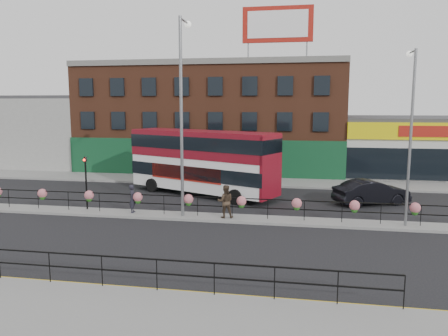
% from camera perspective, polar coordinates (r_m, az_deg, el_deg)
% --- Properties ---
extents(ground, '(120.00, 120.00, 0.00)m').
position_cam_1_polar(ground, '(24.98, -1.21, -6.67)').
color(ground, black).
rests_on(ground, ground).
extents(south_pavement, '(60.00, 4.00, 0.15)m').
position_cam_1_polar(south_pavement, '(14.12, -11.33, -18.74)').
color(south_pavement, gray).
rests_on(south_pavement, ground).
extents(north_pavement, '(60.00, 4.00, 0.15)m').
position_cam_1_polar(north_pavement, '(36.54, 2.47, -1.75)').
color(north_pavement, gray).
rests_on(north_pavement, ground).
extents(median, '(60.00, 1.60, 0.15)m').
position_cam_1_polar(median, '(24.96, -1.21, -6.50)').
color(median, gray).
rests_on(median, ground).
extents(yellow_line_inner, '(60.00, 0.10, 0.01)m').
position_cam_1_polar(yellow_line_inner, '(16.10, -8.24, -15.41)').
color(yellow_line_inner, gold).
rests_on(yellow_line_inner, ground).
extents(yellow_line_outer, '(60.00, 0.10, 0.01)m').
position_cam_1_polar(yellow_line_outer, '(15.94, -8.45, -15.66)').
color(yellow_line_outer, gold).
rests_on(yellow_line_outer, ground).
extents(brick_building, '(25.00, 12.21, 10.30)m').
position_cam_1_polar(brick_building, '(44.51, -1.25, 6.60)').
color(brick_building, brown).
rests_on(brick_building, ground).
extents(supermarket, '(15.00, 12.25, 5.30)m').
position_cam_1_polar(supermarket, '(45.16, 24.51, 2.73)').
color(supermarket, silver).
rests_on(supermarket, ground).
extents(warehouse_west, '(15.50, 12.00, 7.30)m').
position_cam_1_polar(warehouse_west, '(52.49, -23.54, 4.56)').
color(warehouse_west, '#9A9A95').
rests_on(warehouse_west, ground).
extents(billboard, '(6.00, 0.29, 4.40)m').
position_cam_1_polar(billboard, '(39.30, 7.01, 18.11)').
color(billboard, '#A01B12').
rests_on(billboard, brick_building).
extents(median_railing, '(30.04, 0.56, 1.23)m').
position_cam_1_polar(median_railing, '(24.73, -1.22, -4.33)').
color(median_railing, black).
rests_on(median_railing, median).
extents(south_railing, '(20.04, 0.05, 1.12)m').
position_cam_1_polar(south_railing, '(16.11, -15.69, -11.95)').
color(south_railing, black).
rests_on(south_railing, south_pavement).
extents(double_decker_bus, '(11.46, 7.13, 4.60)m').
position_cam_1_polar(double_decker_bus, '(31.04, -2.85, 1.59)').
color(double_decker_bus, white).
rests_on(double_decker_bus, ground).
extents(car, '(5.33, 6.14, 1.61)m').
position_cam_1_polar(car, '(29.95, 18.69, -3.01)').
color(car, black).
rests_on(car, ground).
extents(pedestrian_a, '(0.72, 0.57, 1.65)m').
position_cam_1_polar(pedestrian_a, '(26.23, -11.84, -3.93)').
color(pedestrian_a, '#201F2A').
rests_on(pedestrian_a, median).
extents(pedestrian_b, '(1.15, 1.02, 1.86)m').
position_cam_1_polar(pedestrian_b, '(24.47, 0.17, -4.39)').
color(pedestrian_b, '#3F3123').
rests_on(pedestrian_b, median).
extents(lamp_column_west, '(0.40, 1.94, 11.05)m').
position_cam_1_polar(lamp_column_west, '(24.68, -5.44, 8.83)').
color(lamp_column_west, slate).
rests_on(lamp_column_west, median).
extents(lamp_column_east, '(0.33, 1.60, 9.10)m').
position_cam_1_polar(lamp_column_east, '(24.45, 23.17, 5.50)').
color(lamp_column_east, slate).
rests_on(lamp_column_east, median).
extents(traffic_light_median, '(0.15, 0.28, 3.65)m').
position_cam_1_polar(traffic_light_median, '(27.52, -17.63, -0.42)').
color(traffic_light_median, black).
rests_on(traffic_light_median, median).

